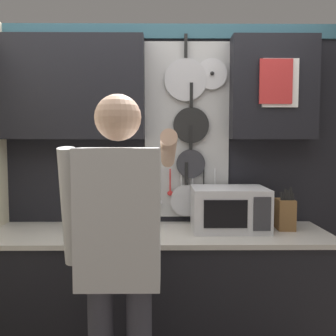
# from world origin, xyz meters

# --- Properties ---
(base_cabinet_counter) EXTENTS (2.19, 0.63, 0.92)m
(base_cabinet_counter) POSITION_xyz_m (0.00, -0.00, 0.46)
(base_cabinet_counter) COLOR black
(base_cabinet_counter) RESTS_ON ground_plane
(back_wall_unit) EXTENTS (2.76, 0.23, 2.33)m
(back_wall_unit) POSITION_xyz_m (-0.02, 0.28, 1.47)
(back_wall_unit) COLOR black
(back_wall_unit) RESTS_ON ground_plane
(microwave) EXTENTS (0.49, 0.38, 0.28)m
(microwave) POSITION_xyz_m (0.46, 0.06, 1.06)
(microwave) COLOR silver
(microwave) RESTS_ON base_cabinet_counter
(knife_block) EXTENTS (0.12, 0.16, 0.29)m
(knife_block) POSITION_xyz_m (0.84, 0.06, 1.03)
(knife_block) COLOR brown
(knife_block) RESTS_ON base_cabinet_counter
(utensil_crock) EXTENTS (0.10, 0.10, 0.35)m
(utensil_crock) POSITION_xyz_m (-0.10, 0.06, 1.00)
(utensil_crock) COLOR white
(utensil_crock) RESTS_ON base_cabinet_counter
(person) EXTENTS (0.54, 0.67, 1.72)m
(person) POSITION_xyz_m (-0.18, -0.69, 1.03)
(person) COLOR #383842
(person) RESTS_ON ground_plane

